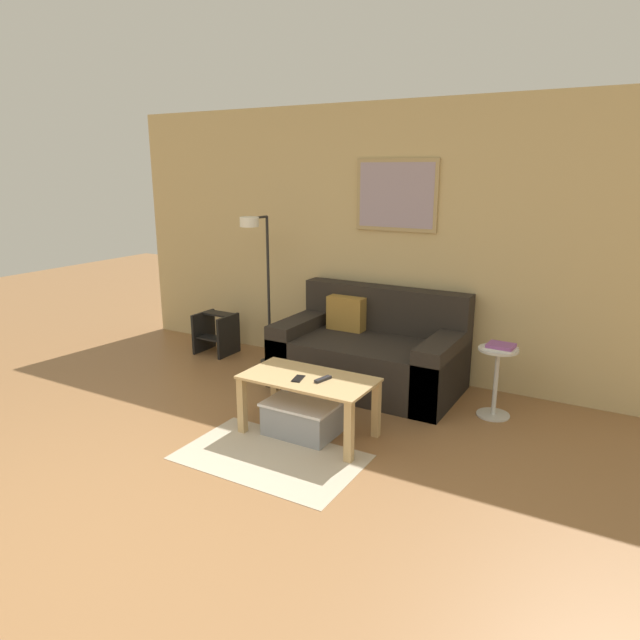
{
  "coord_description": "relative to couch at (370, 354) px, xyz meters",
  "views": [
    {
      "loc": [
        2.36,
        -1.65,
        1.95
      ],
      "look_at": [
        0.29,
        1.94,
        0.85
      ],
      "focal_mm": 32.0,
      "sensor_mm": 36.0,
      "label": 1
    }
  ],
  "objects": [
    {
      "name": "side_table",
      "position": [
        1.17,
        -0.11,
        0.04
      ],
      "size": [
        0.31,
        0.31,
        0.58
      ],
      "color": "silver",
      "rests_on": "ground_plane"
    },
    {
      "name": "ground_plane",
      "position": [
        -0.27,
        -2.88,
        -0.3
      ],
      "size": [
        16.0,
        16.0,
        0.0
      ],
      "primitive_type": "plane",
      "color": "olive"
    },
    {
      "name": "storage_bin",
      "position": [
        -0.02,
        -1.14,
        -0.17
      ],
      "size": [
        0.54,
        0.43,
        0.26
      ],
      "color": "gray",
      "rests_on": "ground_plane"
    },
    {
      "name": "cell_phone",
      "position": [
        -0.01,
        -1.21,
        0.16
      ],
      "size": [
        0.1,
        0.15,
        0.01
      ],
      "primitive_type": "cube",
      "rotation": [
        0.0,
        0.0,
        0.23
      ],
      "color": "black",
      "rests_on": "coffee_table"
    },
    {
      "name": "book_stack",
      "position": [
        1.19,
        -0.11,
        0.29
      ],
      "size": [
        0.24,
        0.2,
        0.04
      ],
      "color": "silver",
      "rests_on": "side_table"
    },
    {
      "name": "remote_control",
      "position": [
        0.16,
        -1.15,
        0.17
      ],
      "size": [
        0.07,
        0.16,
        0.02
      ],
      "primitive_type": "cube",
      "rotation": [
        0.0,
        0.0,
        -0.24
      ],
      "color": "#232328",
      "rests_on": "coffee_table"
    },
    {
      "name": "floor_lamp",
      "position": [
        -1.17,
        -0.09,
        0.77
      ],
      "size": [
        0.2,
        0.47,
        1.52
      ],
      "color": "black",
      "rests_on": "ground_plane"
    },
    {
      "name": "step_stool",
      "position": [
        -1.86,
        0.05,
        -0.07
      ],
      "size": [
        0.38,
        0.36,
        0.44
      ],
      "color": "black",
      "rests_on": "ground_plane"
    },
    {
      "name": "wall_back",
      "position": [
        -0.27,
        0.48,
        0.98
      ],
      "size": [
        5.6,
        0.09,
        2.55
      ],
      "color": "tan",
      "rests_on": "ground_plane"
    },
    {
      "name": "coffee_table",
      "position": [
        0.03,
        -1.14,
        0.07
      ],
      "size": [
        0.99,
        0.52,
        0.46
      ],
      "color": "tan",
      "rests_on": "ground_plane"
    },
    {
      "name": "couch",
      "position": [
        0.0,
        0.0,
        0.0
      ],
      "size": [
        1.64,
        0.93,
        0.88
      ],
      "color": "#28231E",
      "rests_on": "ground_plane"
    },
    {
      "name": "area_rug",
      "position": [
        -0.01,
        -1.59,
        -0.3
      ],
      "size": [
        1.27,
        0.78,
        0.01
      ],
      "primitive_type": "cube",
      "color": "#C1B299",
      "rests_on": "ground_plane"
    }
  ]
}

